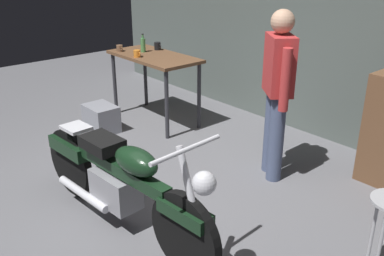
% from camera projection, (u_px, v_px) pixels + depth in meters
% --- Properties ---
extents(ground_plane, '(12.00, 12.00, 0.00)m').
position_uv_depth(ground_plane, '(130.00, 216.00, 3.78)').
color(ground_plane, slate).
extents(back_wall, '(8.00, 0.12, 3.10)m').
position_uv_depth(back_wall, '(330.00, 8.00, 4.88)').
color(back_wall, '#56605B').
rests_on(back_wall, ground_plane).
extents(workbench, '(1.30, 0.64, 0.90)m').
position_uv_depth(workbench, '(154.00, 63.00, 5.60)').
color(workbench, brown).
rests_on(workbench, ground_plane).
extents(motorcycle, '(2.19, 0.60, 1.00)m').
position_uv_depth(motorcycle, '(119.00, 180.00, 3.46)').
color(motorcycle, black).
rests_on(motorcycle, ground_plane).
extents(person_standing, '(0.47, 0.41, 1.67)m').
position_uv_depth(person_standing, '(277.00, 89.00, 4.13)').
color(person_standing, '#4A5677').
rests_on(person_standing, ground_plane).
extents(storage_bin, '(0.44, 0.32, 0.34)m').
position_uv_depth(storage_bin, '(101.00, 118.00, 5.49)').
color(storage_bin, gray).
rests_on(storage_bin, ground_plane).
extents(mug_orange_travel, '(0.12, 0.09, 0.09)m').
position_uv_depth(mug_orange_travel, '(137.00, 54.00, 5.43)').
color(mug_orange_travel, orange).
rests_on(mug_orange_travel, workbench).
extents(mug_black_matte, '(0.12, 0.09, 0.10)m').
position_uv_depth(mug_black_matte, '(158.00, 46.00, 5.82)').
color(mug_black_matte, black).
rests_on(mug_black_matte, workbench).
extents(mug_brown_stoneware, '(0.11, 0.08, 0.09)m').
position_uv_depth(mug_brown_stoneware, '(120.00, 48.00, 5.73)').
color(mug_brown_stoneware, brown).
rests_on(mug_brown_stoneware, workbench).
extents(bottle, '(0.06, 0.06, 0.24)m').
position_uv_depth(bottle, '(143.00, 45.00, 5.68)').
color(bottle, '#4C8C4C').
rests_on(bottle, workbench).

